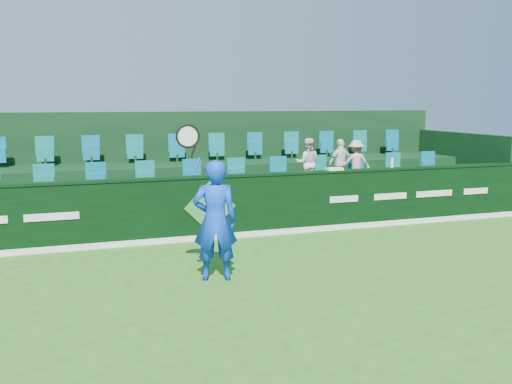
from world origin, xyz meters
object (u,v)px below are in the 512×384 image
object	(u,v)px
spectator_left	(307,163)
spectator_middle	(341,163)
towel	(334,169)
drinks_bottle	(392,163)
tennis_player	(215,220)
spectator_right	(356,163)

from	to	relation	value
spectator_left	spectator_middle	distance (m)	0.89
towel	drinks_bottle	xyz separation A→B (m)	(1.48, 0.00, 0.09)
tennis_player	spectator_right	distance (m)	6.04
spectator_middle	towel	size ratio (longest dim) A/B	3.23
spectator_middle	towel	xyz separation A→B (m)	(-0.73, -1.12, -0.01)
spectator_middle	spectator_left	bearing A→B (deg)	-11.38
spectator_left	towel	world-z (taller)	spectator_left
spectator_left	spectator_right	distance (m)	1.31
tennis_player	spectator_middle	distance (m)	5.72
tennis_player	spectator_middle	size ratio (longest dim) A/B	2.22
tennis_player	spectator_right	size ratio (longest dim) A/B	2.30
spectator_middle	drinks_bottle	size ratio (longest dim) A/B	5.10
tennis_player	spectator_right	xyz separation A→B (m)	(4.63, 3.85, 0.37)
tennis_player	drinks_bottle	xyz separation A→B (m)	(4.96, 2.73, 0.47)
spectator_left	towel	xyz separation A→B (m)	(0.15, -1.12, -0.02)
spectator_middle	drinks_bottle	distance (m)	1.35
drinks_bottle	spectator_right	bearing A→B (deg)	106.17
towel	spectator_left	bearing A→B (deg)	97.82
tennis_player	towel	distance (m)	4.44
spectator_middle	spectator_right	xyz separation A→B (m)	(0.42, 0.00, -0.02)
drinks_bottle	spectator_left	bearing A→B (deg)	145.61
spectator_right	towel	world-z (taller)	spectator_right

